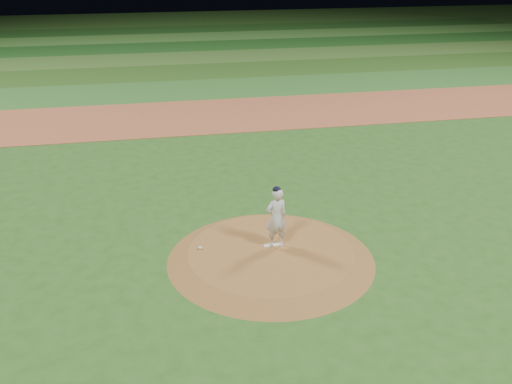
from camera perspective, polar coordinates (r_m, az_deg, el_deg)
The scene contains 12 objects.
ground at distance 15.29m, azimuth 1.49°, elevation -6.74°, with size 120.00×120.00×0.00m, color #27531B.
infield_dirt_band at distance 28.10m, azimuth -4.88°, elevation 7.62°, with size 70.00×6.00×0.02m, color #9C5130.
outfield_stripe_0 at distance 33.39m, azimuth -6.04°, elevation 10.16°, with size 70.00×5.00×0.02m, color #2B6424.
outfield_stripe_1 at distance 38.26m, azimuth -6.82°, elevation 11.85°, with size 70.00×5.00×0.02m, color #264E19.
outfield_stripe_2 at distance 43.15m, azimuth -7.43°, elevation 13.16°, with size 70.00×5.00×0.02m, color #396524.
outfield_stripe_3 at distance 48.07m, azimuth -7.92°, elevation 14.20°, with size 70.00×5.00×0.02m, color #1A4C18.
outfield_stripe_4 at distance 53.00m, azimuth -8.32°, elevation 15.05°, with size 70.00×5.00×0.02m, color #39742A.
outfield_stripe_5 at distance 57.94m, azimuth -8.66°, elevation 15.75°, with size 70.00×5.00×0.02m, color #1B4917.
pitchers_mound at distance 15.23m, azimuth 1.50°, elevation -6.33°, with size 5.50×5.50×0.25m, color brown.
pitching_rubber at distance 15.44m, azimuth 1.76°, elevation -5.31°, with size 0.53×0.13×0.03m, color white.
rosin_bag at distance 15.33m, azimuth -5.59°, elevation -5.57°, with size 0.11×0.11×0.06m, color silver.
pitcher_on_mound at distance 15.06m, azimuth 2.04°, elevation -2.52°, with size 0.68×0.53×1.72m.
Camera 1 is at (-2.99, -12.85, 7.74)m, focal length 40.00 mm.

